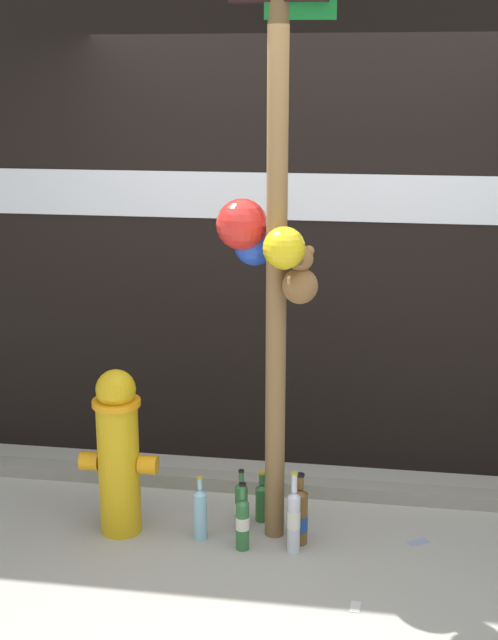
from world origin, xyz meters
TOP-DOWN VIEW (x-y plane):
  - ground_plane at (0.00, 0.00)m, footprint 14.00×14.00m
  - building_wall at (0.00, 1.32)m, footprint 10.00×0.21m
  - curb_strip at (0.00, 0.81)m, footprint 8.00×0.12m
  - memorial_post at (-0.12, 0.35)m, footprint 0.56×0.51m
  - fire_hydrant at (-0.87, 0.26)m, footprint 0.40×0.24m
  - bottle_0 at (0.05, 0.27)m, footprint 0.08×0.08m
  - bottle_1 at (0.03, 0.18)m, footprint 0.07×0.07m
  - bottle_2 at (-0.22, 0.17)m, footprint 0.07×0.07m
  - bottle_3 at (-0.26, 0.37)m, footprint 0.07×0.07m
  - bottle_4 at (-0.17, 0.47)m, footprint 0.07×0.07m
  - bottle_5 at (-0.45, 0.24)m, footprint 0.07×0.07m
  - litter_0 at (0.65, 0.37)m, footprint 0.12×0.11m
  - litter_2 at (0.35, -0.25)m, footprint 0.05×0.09m

SIDE VIEW (x-z plane):
  - ground_plane at x=0.00m, z-range 0.00..0.00m
  - litter_0 at x=0.65m, z-range 0.00..0.01m
  - litter_2 at x=0.35m, z-range 0.00..0.01m
  - curb_strip at x=0.00m, z-range 0.00..0.08m
  - bottle_4 at x=-0.17m, z-range -0.02..0.26m
  - bottle_3 at x=-0.26m, z-range -0.03..0.30m
  - bottle_5 at x=-0.45m, z-range -0.03..0.31m
  - bottle_2 at x=-0.22m, z-range -0.03..0.33m
  - bottle_0 at x=0.05m, z-range -0.04..0.34m
  - bottle_1 at x=0.03m, z-range -0.04..0.39m
  - fire_hydrant at x=-0.87m, z-range 0.01..0.88m
  - memorial_post at x=-0.12m, z-range 0.22..3.17m
  - building_wall at x=0.00m, z-range 0.00..3.53m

